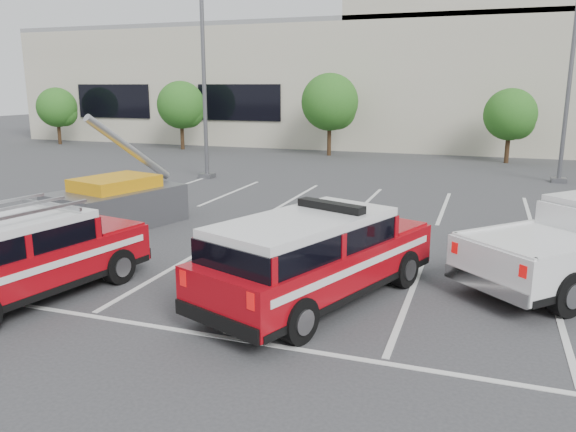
% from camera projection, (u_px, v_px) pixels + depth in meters
% --- Properties ---
extents(ground, '(120.00, 120.00, 0.00)m').
position_uv_depth(ground, '(281.00, 283.00, 11.99)').
color(ground, '#353538').
rests_on(ground, ground).
extents(stall_markings, '(23.00, 15.00, 0.01)m').
position_uv_depth(stall_markings, '(335.00, 232.00, 16.12)').
color(stall_markings, silver).
rests_on(stall_markings, ground).
extents(convention_building, '(60.00, 16.99, 13.20)m').
position_uv_depth(convention_building, '(436.00, 77.00, 40.13)').
color(convention_building, beige).
rests_on(convention_building, ground).
extents(tree_far_left, '(2.77, 2.77, 3.99)m').
position_uv_depth(tree_far_left, '(59.00, 109.00, 39.75)').
color(tree_far_left, '#3F2B19').
rests_on(tree_far_left, ground).
extents(tree_left, '(3.07, 3.07, 4.42)m').
position_uv_depth(tree_left, '(183.00, 107.00, 36.45)').
color(tree_left, '#3F2B19').
rests_on(tree_left, ground).
extents(tree_mid_left, '(3.37, 3.37, 4.85)m').
position_uv_depth(tree_mid_left, '(331.00, 104.00, 33.14)').
color(tree_mid_left, '#3F2B19').
rests_on(tree_mid_left, ground).
extents(tree_mid_right, '(2.77, 2.77, 3.99)m').
position_uv_depth(tree_mid_right, '(512.00, 116.00, 30.02)').
color(tree_mid_right, '#3F2B19').
rests_on(tree_mid_right, ground).
extents(light_pole_left, '(0.90, 0.60, 10.24)m').
position_uv_depth(light_pole_left, '(203.00, 60.00, 24.43)').
color(light_pole_left, '#59595E').
rests_on(light_pole_left, ground).
extents(light_pole_mid, '(0.90, 0.60, 10.24)m').
position_uv_depth(light_pole_mid, '(572.00, 59.00, 23.24)').
color(light_pole_mid, '#59595E').
rests_on(light_pole_mid, ground).
extents(fire_chief_suv, '(3.78, 5.75, 1.90)m').
position_uv_depth(fire_chief_suv, '(316.00, 263.00, 10.80)').
color(fire_chief_suv, '#97070F').
rests_on(fire_chief_suv, ground).
extents(ladder_suv, '(2.77, 5.08, 1.90)m').
position_uv_depth(ladder_suv, '(21.00, 263.00, 10.84)').
color(ladder_suv, '#97070F').
rests_on(ladder_suv, ground).
extents(utility_rig, '(4.13, 4.14, 3.35)m').
position_uv_depth(utility_rig, '(112.00, 204.00, 16.70)').
color(utility_rig, '#59595E').
rests_on(utility_rig, ground).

